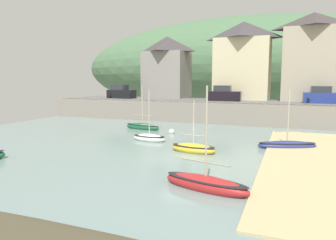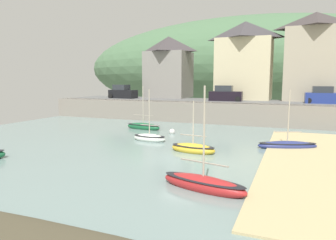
{
  "view_description": "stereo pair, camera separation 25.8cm",
  "coord_description": "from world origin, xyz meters",
  "px_view_note": "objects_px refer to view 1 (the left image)",
  "views": [
    {
      "loc": [
        6.5,
        -19.02,
        5.12
      ],
      "look_at": [
        -2.5,
        3.81,
        1.92
      ],
      "focal_mm": 33.43,
      "sensor_mm": 36.0,
      "label": 1
    },
    {
      "loc": [
        6.74,
        -18.92,
        5.12
      ],
      "look_at": [
        -2.5,
        3.81,
        1.92
      ],
      "focal_mm": 33.43,
      "sensor_mm": 36.0,
      "label": 2
    }
  ],
  "objects_px": {
    "waterfront_building_centre": "(243,60)",
    "parked_car_near_slipway": "(121,93)",
    "mooring_buoy": "(172,132)",
    "sailboat_blue_trim": "(193,148)",
    "waterfront_building_left": "(167,67)",
    "sailboat_white_hull": "(149,138)",
    "parked_car_end_of_row": "(322,96)",
    "sailboat_far_left": "(287,145)",
    "fishing_boat_green": "(143,126)",
    "parked_car_by_wall": "(224,94)",
    "waterfront_building_right": "(312,56)",
    "dinghy_open_wooden": "(206,184)"
  },
  "relations": [
    {
      "from": "sailboat_blue_trim",
      "to": "sailboat_white_hull",
      "type": "height_order",
      "value": "sailboat_white_hull"
    },
    {
      "from": "waterfront_building_left",
      "to": "fishing_boat_green",
      "type": "bearing_deg",
      "value": -77.6
    },
    {
      "from": "parked_car_by_wall",
      "to": "mooring_buoy",
      "type": "bearing_deg",
      "value": -104.43
    },
    {
      "from": "waterfront_building_centre",
      "to": "mooring_buoy",
      "type": "bearing_deg",
      "value": -103.5
    },
    {
      "from": "sailboat_blue_trim",
      "to": "parked_car_end_of_row",
      "type": "bearing_deg",
      "value": 70.33
    },
    {
      "from": "waterfront_building_right",
      "to": "mooring_buoy",
      "type": "bearing_deg",
      "value": -126.99
    },
    {
      "from": "sailboat_white_hull",
      "to": "waterfront_building_centre",
      "type": "bearing_deg",
      "value": 83.36
    },
    {
      "from": "dinghy_open_wooden",
      "to": "waterfront_building_right",
      "type": "bearing_deg",
      "value": 92.49
    },
    {
      "from": "sailboat_white_hull",
      "to": "parked_car_near_slipway",
      "type": "height_order",
      "value": "parked_car_near_slipway"
    },
    {
      "from": "parked_car_near_slipway",
      "to": "parked_car_by_wall",
      "type": "height_order",
      "value": "same"
    },
    {
      "from": "waterfront_building_right",
      "to": "fishing_boat_green",
      "type": "xyz_separation_m",
      "value": [
        -16.45,
        -15.37,
        -7.72
      ]
    },
    {
      "from": "sailboat_white_hull",
      "to": "parked_car_by_wall",
      "type": "relative_size",
      "value": 1.07
    },
    {
      "from": "parked_car_by_wall",
      "to": "mooring_buoy",
      "type": "relative_size",
      "value": 7.51
    },
    {
      "from": "waterfront_building_right",
      "to": "sailboat_far_left",
      "type": "relative_size",
      "value": 2.43
    },
    {
      "from": "sailboat_white_hull",
      "to": "fishing_boat_green",
      "type": "bearing_deg",
      "value": 127.11
    },
    {
      "from": "waterfront_building_centre",
      "to": "parked_car_end_of_row",
      "type": "bearing_deg",
      "value": -24.89
    },
    {
      "from": "parked_car_near_slipway",
      "to": "sailboat_white_hull",
      "type": "bearing_deg",
      "value": -46.98
    },
    {
      "from": "parked_car_near_slipway",
      "to": "parked_car_end_of_row",
      "type": "distance_m",
      "value": 26.28
    },
    {
      "from": "waterfront_building_left",
      "to": "mooring_buoy",
      "type": "relative_size",
      "value": 16.23
    },
    {
      "from": "sailboat_blue_trim",
      "to": "sailboat_white_hull",
      "type": "distance_m",
      "value": 5.36
    },
    {
      "from": "dinghy_open_wooden",
      "to": "sailboat_far_left",
      "type": "height_order",
      "value": "dinghy_open_wooden"
    },
    {
      "from": "parked_car_near_slipway",
      "to": "sailboat_far_left",
      "type": "bearing_deg",
      "value": -26.85
    },
    {
      "from": "sailboat_white_hull",
      "to": "parked_car_by_wall",
      "type": "bearing_deg",
      "value": 85.38
    },
    {
      "from": "sailboat_blue_trim",
      "to": "mooring_buoy",
      "type": "distance_m",
      "value": 7.76
    },
    {
      "from": "parked_car_by_wall",
      "to": "parked_car_end_of_row",
      "type": "bearing_deg",
      "value": -3.17
    },
    {
      "from": "waterfront_building_right",
      "to": "sailboat_white_hull",
      "type": "distance_m",
      "value": 25.76
    },
    {
      "from": "sailboat_far_left",
      "to": "fishing_boat_green",
      "type": "height_order",
      "value": "fishing_boat_green"
    },
    {
      "from": "waterfront_building_centre",
      "to": "sailboat_white_hull",
      "type": "height_order",
      "value": "waterfront_building_centre"
    },
    {
      "from": "dinghy_open_wooden",
      "to": "parked_car_end_of_row",
      "type": "relative_size",
      "value": 1.21
    },
    {
      "from": "sailboat_white_hull",
      "to": "waterfront_building_right",
      "type": "bearing_deg",
      "value": 63.29
    },
    {
      "from": "waterfront_building_right",
      "to": "parked_car_end_of_row",
      "type": "xyz_separation_m",
      "value": [
        1.07,
        -4.5,
        -4.79
      ]
    },
    {
      "from": "parked_car_near_slipway",
      "to": "waterfront_building_left",
      "type": "bearing_deg",
      "value": 46.38
    },
    {
      "from": "fishing_boat_green",
      "to": "parked_car_end_of_row",
      "type": "bearing_deg",
      "value": 40.75
    },
    {
      "from": "waterfront_building_centre",
      "to": "waterfront_building_right",
      "type": "height_order",
      "value": "waterfront_building_right"
    },
    {
      "from": "sailboat_white_hull",
      "to": "parked_car_near_slipway",
      "type": "distance_m",
      "value": 20.42
    },
    {
      "from": "parked_car_near_slipway",
      "to": "mooring_buoy",
      "type": "relative_size",
      "value": 7.65
    },
    {
      "from": "sailboat_far_left",
      "to": "fishing_boat_green",
      "type": "relative_size",
      "value": 0.98
    },
    {
      "from": "dinghy_open_wooden",
      "to": "fishing_boat_green",
      "type": "distance_m",
      "value": 18.49
    },
    {
      "from": "dinghy_open_wooden",
      "to": "sailboat_far_left",
      "type": "bearing_deg",
      "value": 85.85
    },
    {
      "from": "waterfront_building_right",
      "to": "dinghy_open_wooden",
      "type": "height_order",
      "value": "waterfront_building_right"
    },
    {
      "from": "sailboat_blue_trim",
      "to": "parked_car_near_slipway",
      "type": "relative_size",
      "value": 0.9
    },
    {
      "from": "fishing_boat_green",
      "to": "mooring_buoy",
      "type": "relative_size",
      "value": 8.29
    },
    {
      "from": "waterfront_building_left",
      "to": "waterfront_building_centre",
      "type": "height_order",
      "value": "waterfront_building_centre"
    },
    {
      "from": "parked_car_near_slipway",
      "to": "mooring_buoy",
      "type": "xyz_separation_m",
      "value": [
        12.54,
        -12.31,
        -3.04
      ]
    },
    {
      "from": "waterfront_building_centre",
      "to": "sailboat_far_left",
      "type": "bearing_deg",
      "value": -72.16
    },
    {
      "from": "waterfront_building_centre",
      "to": "parked_car_near_slipway",
      "type": "height_order",
      "value": "waterfront_building_centre"
    },
    {
      "from": "waterfront_building_centre",
      "to": "sailboat_blue_trim",
      "type": "bearing_deg",
      "value": -89.7
    },
    {
      "from": "waterfront_building_left",
      "to": "parked_car_near_slipway",
      "type": "distance_m",
      "value": 7.98
    },
    {
      "from": "waterfront_building_centre",
      "to": "parked_car_by_wall",
      "type": "distance_m",
      "value": 6.57
    },
    {
      "from": "sailboat_white_hull",
      "to": "parked_car_end_of_row",
      "type": "distance_m",
      "value": 21.8
    }
  ]
}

